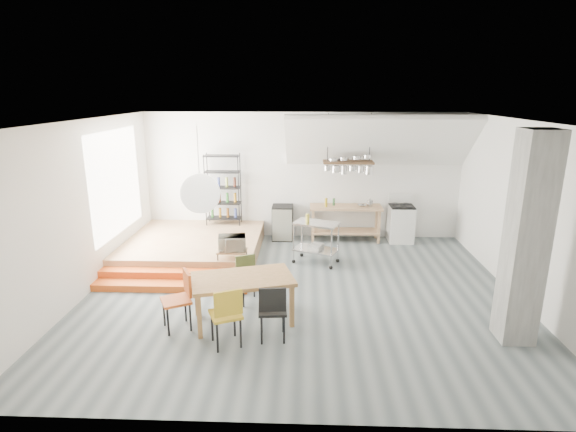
{
  "coord_description": "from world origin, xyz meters",
  "views": [
    {
      "loc": [
        0.07,
        -7.83,
        3.68
      ],
      "look_at": [
        -0.26,
        0.8,
        1.29
      ],
      "focal_mm": 28.0,
      "sensor_mm": 36.0,
      "label": 1
    }
  ],
  "objects_px": {
    "stove": "(401,223)",
    "mini_fridge": "(283,223)",
    "rolling_cart": "(316,237)",
    "dining_table": "(242,282)"
  },
  "relations": [
    {
      "from": "dining_table",
      "to": "rolling_cart",
      "type": "relative_size",
      "value": 1.7
    },
    {
      "from": "stove",
      "to": "rolling_cart",
      "type": "bearing_deg",
      "value": -143.6
    },
    {
      "from": "stove",
      "to": "rolling_cart",
      "type": "height_order",
      "value": "stove"
    },
    {
      "from": "dining_table",
      "to": "mini_fridge",
      "type": "xyz_separation_m",
      "value": [
        0.44,
        4.31,
        -0.25
      ]
    },
    {
      "from": "mini_fridge",
      "to": "stove",
      "type": "bearing_deg",
      "value": -0.84
    },
    {
      "from": "dining_table",
      "to": "stove",
      "type": "bearing_deg",
      "value": 34.94
    },
    {
      "from": "rolling_cart",
      "to": "stove",
      "type": "bearing_deg",
      "value": 58.83
    },
    {
      "from": "stove",
      "to": "mini_fridge",
      "type": "relative_size",
      "value": 1.33
    },
    {
      "from": "stove",
      "to": "mini_fridge",
      "type": "bearing_deg",
      "value": 179.16
    },
    {
      "from": "stove",
      "to": "mini_fridge",
      "type": "height_order",
      "value": "stove"
    }
  ]
}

